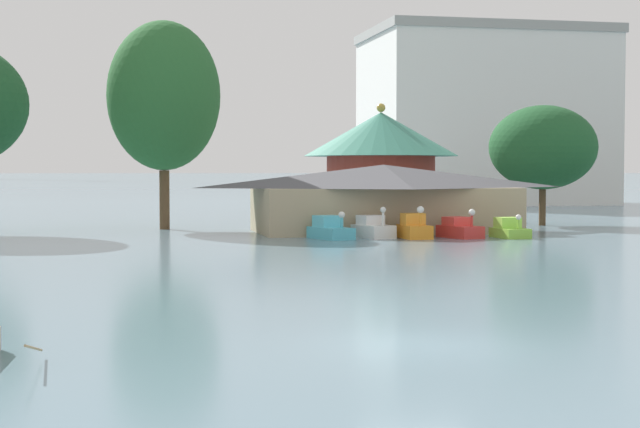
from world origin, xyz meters
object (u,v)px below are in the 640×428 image
(pedal_boat_white, at_px, (373,229))
(shoreline_tree_mid, at_px, (164,96))
(pedal_boat_lime, at_px, (509,230))
(background_building_block, at_px, (484,117))
(pedal_boat_cyan, at_px, (330,230))
(green_roof_pavilion, at_px, (381,156))
(pedal_boat_orange, at_px, (414,228))
(shoreline_tree_right, at_px, (543,147))
(pedal_boat_red, at_px, (460,229))
(boathouse, at_px, (384,197))

(pedal_boat_white, distance_m, shoreline_tree_mid, 17.65)
(pedal_boat_lime, relative_size, background_building_block, 0.09)
(pedal_boat_cyan, xyz_separation_m, green_roof_pavilion, (9.01, 21.85, 4.46))
(pedal_boat_lime, bearing_deg, shoreline_tree_mid, -130.57)
(pedal_boat_cyan, relative_size, shoreline_tree_mid, 0.24)
(pedal_boat_orange, relative_size, shoreline_tree_right, 0.28)
(pedal_boat_red, bearing_deg, green_roof_pavilion, 159.81)
(pedal_boat_cyan, distance_m, pedal_boat_white, 2.57)
(pedal_boat_lime, bearing_deg, boathouse, -147.08)
(pedal_boat_red, xyz_separation_m, green_roof_pavilion, (1.50, 22.44, 4.49))
(shoreline_tree_mid, relative_size, background_building_block, 0.52)
(pedal_boat_orange, relative_size, pedal_boat_lime, 0.97)
(pedal_boat_white, xyz_separation_m, pedal_boat_red, (4.95, -0.83, -0.04))
(pedal_boat_cyan, relative_size, pedal_boat_lime, 1.32)
(pedal_boat_orange, bearing_deg, boathouse, 178.55)
(pedal_boat_white, xyz_separation_m, pedal_boat_lime, (7.71, -1.56, -0.07))
(pedal_boat_white, relative_size, shoreline_tree_right, 0.34)
(green_roof_pavilion, relative_size, background_building_block, 0.47)
(pedal_boat_cyan, distance_m, pedal_boat_lime, 10.36)
(pedal_boat_white, xyz_separation_m, background_building_block, (27.22, 52.69, 9.38))
(pedal_boat_red, relative_size, green_roof_pavilion, 0.25)
(pedal_boat_orange, bearing_deg, shoreline_tree_right, 127.33)
(shoreline_tree_mid, bearing_deg, boathouse, -23.37)
(pedal_boat_red, xyz_separation_m, shoreline_tree_right, (10.01, 10.72, 4.98))
(pedal_boat_white, distance_m, green_roof_pavilion, 22.99)
(background_building_block, bearing_deg, pedal_boat_cyan, -119.37)
(pedal_boat_orange, bearing_deg, shoreline_tree_mid, -133.94)
(green_roof_pavilion, height_order, shoreline_tree_right, green_roof_pavilion)
(pedal_boat_orange, bearing_deg, pedal_boat_white, -114.53)
(pedal_boat_white, distance_m, shoreline_tree_right, 18.60)
(pedal_boat_orange, bearing_deg, pedal_boat_red, 88.17)
(pedal_boat_lime, relative_size, shoreline_tree_mid, 0.18)
(pedal_boat_white, distance_m, boathouse, 5.76)
(background_building_block, bearing_deg, pedal_boat_red, -112.59)
(boathouse, bearing_deg, pedal_boat_lime, -49.72)
(shoreline_tree_right, bearing_deg, background_building_block, 74.02)
(pedal_boat_red, height_order, shoreline_tree_right, shoreline_tree_right)
(pedal_boat_cyan, bearing_deg, boathouse, 121.04)
(pedal_boat_cyan, xyz_separation_m, boathouse, (4.63, 5.34, 1.70))
(pedal_boat_orange, distance_m, pedal_boat_lime, 5.54)
(shoreline_tree_mid, height_order, background_building_block, background_building_block)
(green_roof_pavilion, bearing_deg, pedal_boat_lime, -86.88)
(pedal_boat_lime, height_order, boathouse, boathouse)
(green_roof_pavilion, xyz_separation_m, shoreline_tree_mid, (-17.69, -10.76, 3.75))
(pedal_boat_white, bearing_deg, pedal_boat_orange, 49.80)
(pedal_boat_red, bearing_deg, pedal_boat_lime, 58.82)
(pedal_boat_cyan, bearing_deg, green_roof_pavilion, 139.55)
(pedal_boat_cyan, height_order, green_roof_pavilion, green_roof_pavilion)
(boathouse, xyz_separation_m, shoreline_tree_mid, (-13.31, 5.75, 6.51))
(pedal_boat_red, xyz_separation_m, pedal_boat_lime, (2.76, -0.73, -0.03))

